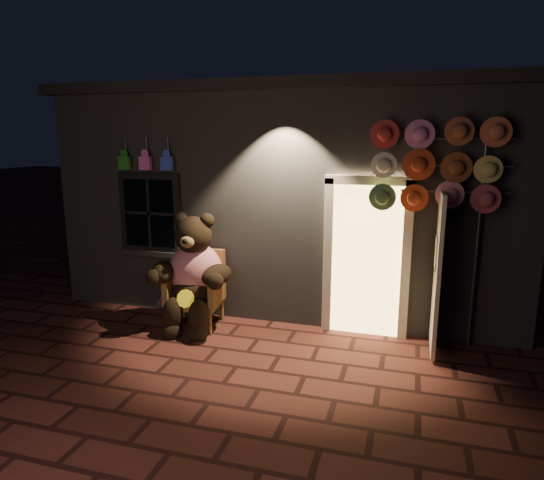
% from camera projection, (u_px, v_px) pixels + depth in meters
% --- Properties ---
extents(ground, '(60.00, 60.00, 0.00)m').
position_uv_depth(ground, '(236.00, 367.00, 5.79)').
color(ground, '#5A2722').
rests_on(ground, ground).
extents(shop_building, '(7.30, 5.95, 3.51)m').
position_uv_depth(shop_building, '(309.00, 187.00, 9.15)').
color(shop_building, slate).
rests_on(shop_building, ground).
extents(wicker_armchair, '(0.80, 0.73, 1.08)m').
position_uv_depth(wicker_armchair, '(197.00, 288.00, 7.00)').
color(wicker_armchair, '#A37B3F').
rests_on(wicker_armchair, ground).
extents(teddy_bear, '(1.24, 1.00, 1.71)m').
position_uv_depth(teddy_bear, '(193.00, 274.00, 6.81)').
color(teddy_bear, red).
rests_on(teddy_bear, ground).
extents(hat_rack, '(1.71, 0.22, 2.89)m').
position_uv_depth(hat_rack, '(436.00, 168.00, 5.89)').
color(hat_rack, '#59595E').
rests_on(hat_rack, ground).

